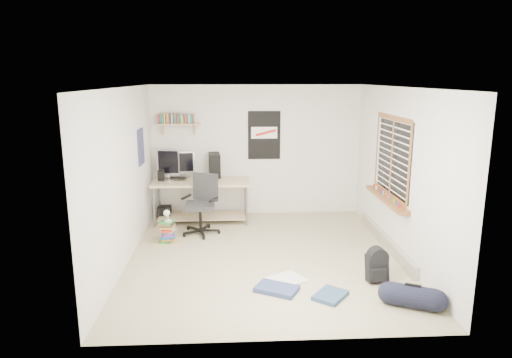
{
  "coord_description": "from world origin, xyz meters",
  "views": [
    {
      "loc": [
        -0.46,
        -6.42,
        2.64
      ],
      "look_at": [
        -0.1,
        0.46,
        1.09
      ],
      "focal_mm": 32.0,
      "sensor_mm": 36.0,
      "label": 1
    }
  ],
  "objects_px": {
    "backpack": "(377,267)",
    "book_stack": "(168,233)",
    "desk": "(202,202)",
    "duffel_bag": "(412,296)",
    "office_chair": "(200,206)"
  },
  "relations": [
    {
      "from": "office_chair",
      "to": "backpack",
      "type": "bearing_deg",
      "value": -16.45
    },
    {
      "from": "office_chair",
      "to": "backpack",
      "type": "distance_m",
      "value": 3.19
    },
    {
      "from": "desk",
      "to": "backpack",
      "type": "bearing_deg",
      "value": -44.5
    },
    {
      "from": "backpack",
      "to": "duffel_bag",
      "type": "bearing_deg",
      "value": -79.88
    },
    {
      "from": "duffel_bag",
      "to": "book_stack",
      "type": "distance_m",
      "value": 3.92
    },
    {
      "from": "desk",
      "to": "backpack",
      "type": "distance_m",
      "value": 3.69
    },
    {
      "from": "desk",
      "to": "duffel_bag",
      "type": "distance_m",
      "value": 4.35
    },
    {
      "from": "backpack",
      "to": "desk",
      "type": "bearing_deg",
      "value": 125.76
    },
    {
      "from": "duffel_bag",
      "to": "book_stack",
      "type": "height_order",
      "value": "duffel_bag"
    },
    {
      "from": "book_stack",
      "to": "backpack",
      "type": "bearing_deg",
      "value": -29.05
    },
    {
      "from": "desk",
      "to": "office_chair",
      "type": "distance_m",
      "value": 0.72
    },
    {
      "from": "duffel_bag",
      "to": "book_stack",
      "type": "relative_size",
      "value": 1.09
    },
    {
      "from": "desk",
      "to": "office_chair",
      "type": "height_order",
      "value": "office_chair"
    },
    {
      "from": "backpack",
      "to": "book_stack",
      "type": "relative_size",
      "value": 0.74
    },
    {
      "from": "backpack",
      "to": "duffel_bag",
      "type": "distance_m",
      "value": 0.73
    }
  ]
}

